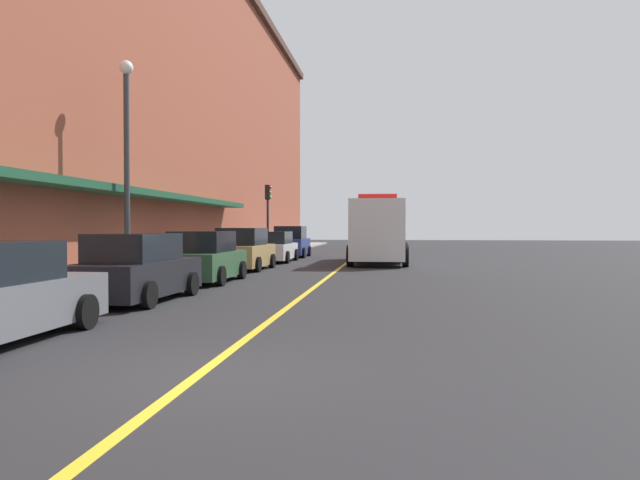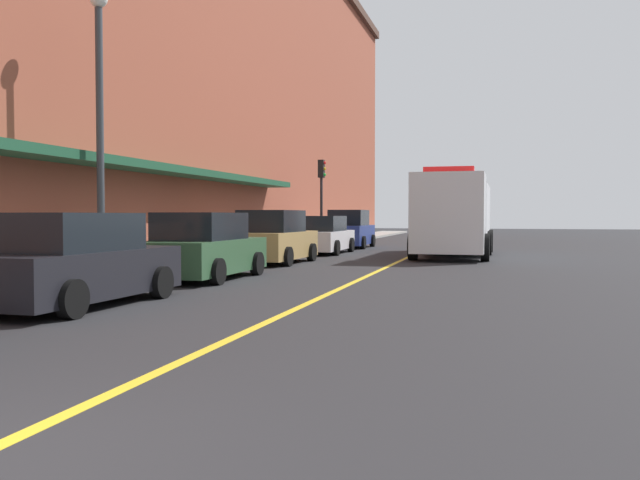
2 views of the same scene
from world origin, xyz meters
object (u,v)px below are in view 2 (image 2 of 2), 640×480
object	(u,v)px
parked_car_1	(77,263)
street_lamp_left	(100,102)
parked_car_5	(350,230)
parking_meter_1	(300,228)
traffic_light_near	(322,186)
parked_car_3	(273,239)
parked_car_4	(323,236)
parking_meter_0	(292,229)
parked_car_2	(204,248)
box_truck	(455,216)
parking_meter_3	(213,234)
parking_meter_2	(25,246)

from	to	relation	value
parked_car_1	street_lamp_left	distance (m)	5.67
parked_car_5	parking_meter_1	xyz separation A→B (m)	(-1.46, -3.87, 0.17)
parked_car_5	parking_meter_1	bearing A→B (deg)	159.05
street_lamp_left	traffic_light_near	distance (m)	18.51
parked_car_3	parked_car_4	size ratio (longest dim) A/B	0.93
parked_car_1	street_lamp_left	bearing A→B (deg)	29.02
parked_car_4	parking_meter_0	size ratio (longest dim) A/B	3.50
parked_car_2	box_truck	world-z (taller)	box_truck
parked_car_4	parked_car_5	xyz separation A→B (m)	(0.00, 5.29, 0.12)
box_truck	parking_meter_1	world-z (taller)	box_truck
parked_car_3	parked_car_4	distance (m)	6.09
parking_meter_0	parking_meter_3	world-z (taller)	same
parking_meter_0	street_lamp_left	world-z (taller)	street_lamp_left
parking_meter_3	traffic_light_near	distance (m)	13.35
parking_meter_0	parked_car_5	bearing A→B (deg)	73.83
parked_car_4	street_lamp_left	world-z (taller)	street_lamp_left
parking_meter_1	parked_car_2	bearing A→B (deg)	-83.85
box_truck	parking_meter_0	distance (m)	7.08
parking_meter_1	parking_meter_3	size ratio (longest dim) A/B	1.00
parked_car_1	parked_car_5	world-z (taller)	parked_car_5
parked_car_2	parked_car_3	size ratio (longest dim) A/B	1.01
parking_meter_1	parking_meter_3	distance (m)	9.56
box_truck	parking_meter_3	bearing A→B (deg)	-40.79
parked_car_1	parking_meter_0	bearing A→B (deg)	6.06
parked_car_4	parked_car_3	bearing A→B (deg)	178.28
parking_meter_0	traffic_light_near	distance (m)	5.22
box_truck	parking_meter_1	size ratio (longest dim) A/B	6.74
parked_car_5	parking_meter_1	distance (m)	4.14
traffic_light_near	parking_meter_2	bearing A→B (deg)	-90.16
parked_car_2	parking_meter_1	distance (m)	13.46
parked_car_5	parked_car_3	bearing A→B (deg)	178.94
parked_car_3	parking_meter_1	xyz separation A→B (m)	(-1.31, 7.50, 0.21)
parked_car_1	traffic_light_near	distance (m)	22.50
parked_car_3	box_truck	distance (m)	8.31
parking_meter_0	traffic_light_near	world-z (taller)	traffic_light_near
parked_car_4	parking_meter_2	bearing A→B (deg)	174.75
parking_meter_0	parking_meter_3	xyz separation A→B (m)	(0.00, -8.40, 0.00)
parked_car_3	parking_meter_3	xyz separation A→B (m)	(-1.31, -2.06, 0.21)
parked_car_4	street_lamp_left	size ratio (longest dim) A/B	0.67
parked_car_1	parked_car_2	xyz separation A→B (m)	(0.02, 5.33, 0.01)
parking_meter_0	parking_meter_2	size ratio (longest dim) A/B	1.00
parked_car_4	parking_meter_2	world-z (taller)	parked_car_4
parked_car_5	parking_meter_0	size ratio (longest dim) A/B	3.15
parked_car_1	parked_car_5	size ratio (longest dim) A/B	1.07
parking_meter_1	street_lamp_left	xyz separation A→B (m)	(-0.60, -14.84, 3.34)
parked_car_2	street_lamp_left	bearing A→B (deg)	125.39
parked_car_5	box_truck	distance (m)	7.82
parked_car_5	parking_meter_0	world-z (taller)	parked_car_5
parked_car_2	parking_meter_0	bearing A→B (deg)	6.52
parking_meter_0	parking_meter_2	world-z (taller)	same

